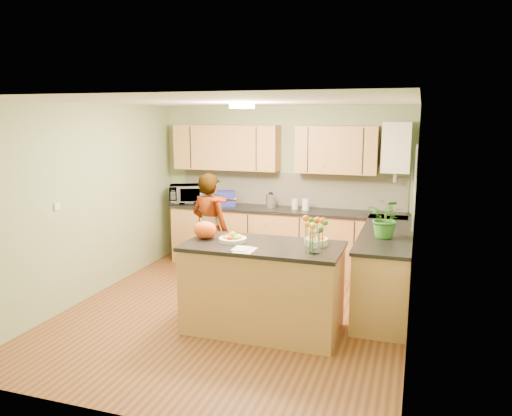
% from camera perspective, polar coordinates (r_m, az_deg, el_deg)
% --- Properties ---
extents(floor, '(4.50, 4.50, 0.00)m').
position_cam_1_polar(floor, '(6.16, -2.47, -11.86)').
color(floor, brown).
rests_on(floor, ground).
extents(ceiling, '(4.00, 4.50, 0.02)m').
position_cam_1_polar(ceiling, '(5.70, -2.67, 12.05)').
color(ceiling, silver).
rests_on(ceiling, wall_back).
extents(wall_back, '(4.00, 0.02, 2.50)m').
position_cam_1_polar(wall_back, '(7.92, 3.19, 2.54)').
color(wall_back, '#90A676').
rests_on(wall_back, floor).
extents(wall_front, '(4.00, 0.02, 2.50)m').
position_cam_1_polar(wall_front, '(3.84, -14.56, -6.37)').
color(wall_front, '#90A676').
rests_on(wall_front, floor).
extents(wall_left, '(0.02, 4.50, 2.50)m').
position_cam_1_polar(wall_left, '(6.77, -18.62, 0.64)').
color(wall_left, '#90A676').
rests_on(wall_left, floor).
extents(wall_right, '(0.02, 4.50, 2.50)m').
position_cam_1_polar(wall_right, '(5.44, 17.55, -1.59)').
color(wall_right, '#90A676').
rests_on(wall_right, floor).
extents(back_counter, '(3.64, 0.62, 0.94)m').
position_cam_1_polar(back_counter, '(7.76, 3.28, -3.50)').
color(back_counter, '#A26840').
rests_on(back_counter, floor).
extents(right_counter, '(0.62, 2.24, 0.94)m').
position_cam_1_polar(right_counter, '(6.47, 14.61, -6.69)').
color(right_counter, '#A26840').
rests_on(right_counter, floor).
extents(splashback, '(3.60, 0.02, 0.52)m').
position_cam_1_polar(splashback, '(7.89, 3.86, 2.13)').
color(splashback, silver).
rests_on(splashback, back_counter).
extents(upper_cabinets, '(3.20, 0.34, 0.70)m').
position_cam_1_polar(upper_cabinets, '(7.75, 1.65, 6.83)').
color(upper_cabinets, '#A26840').
rests_on(upper_cabinets, wall_back).
extents(boiler, '(0.40, 0.30, 0.86)m').
position_cam_1_polar(boiler, '(7.44, 15.75, 6.66)').
color(boiler, white).
rests_on(boiler, wall_back).
extents(window_right, '(0.01, 1.30, 1.05)m').
position_cam_1_polar(window_right, '(5.99, 17.73, 2.38)').
color(window_right, white).
rests_on(window_right, wall_right).
extents(light_switch, '(0.02, 0.09, 0.09)m').
position_cam_1_polar(light_switch, '(6.29, -21.78, 0.18)').
color(light_switch, white).
rests_on(light_switch, wall_left).
extents(ceiling_lamp, '(0.30, 0.30, 0.07)m').
position_cam_1_polar(ceiling_lamp, '(5.99, -1.62, 11.61)').
color(ceiling_lamp, '#FFEABF').
rests_on(ceiling_lamp, ceiling).
extents(peninsula_island, '(1.71, 0.87, 0.98)m').
position_cam_1_polar(peninsula_island, '(5.54, 0.79, -9.06)').
color(peninsula_island, '#A26840').
rests_on(peninsula_island, floor).
extents(fruit_dish, '(0.30, 0.30, 0.11)m').
position_cam_1_polar(fruit_dish, '(5.49, -2.68, -3.43)').
color(fruit_dish, beige).
rests_on(fruit_dish, peninsula_island).
extents(orange_bowl, '(0.25, 0.25, 0.15)m').
position_cam_1_polar(orange_bowl, '(5.39, 6.89, -3.58)').
color(orange_bowl, beige).
rests_on(orange_bowl, peninsula_island).
extents(flower_vase, '(0.26, 0.26, 0.48)m').
position_cam_1_polar(flower_vase, '(5.01, 6.77, -1.68)').
color(flower_vase, silver).
rests_on(flower_vase, peninsula_island).
extents(orange_bag, '(0.32, 0.30, 0.20)m').
position_cam_1_polar(orange_bag, '(5.66, -5.83, -2.50)').
color(orange_bag, '#F24F13').
rests_on(orange_bag, peninsula_island).
extents(papers, '(0.20, 0.27, 0.01)m').
position_cam_1_polar(papers, '(5.15, -1.26, -4.82)').
color(papers, white).
rests_on(papers, peninsula_island).
extents(violinist, '(0.66, 0.51, 1.59)m').
position_cam_1_polar(violinist, '(6.89, -5.27, -2.55)').
color(violinist, '#E3AE8B').
rests_on(violinist, floor).
extents(violin, '(0.60, 0.52, 0.15)m').
position_cam_1_polar(violin, '(6.52, -4.49, 1.00)').
color(violin, '#561205').
rests_on(violin, violinist).
extents(microwave, '(0.65, 0.56, 0.30)m').
position_cam_1_polar(microwave, '(8.20, -7.91, 1.60)').
color(microwave, white).
rests_on(microwave, back_counter).
extents(blue_box, '(0.35, 0.31, 0.24)m').
position_cam_1_polar(blue_box, '(7.91, -3.42, 1.12)').
color(blue_box, '#212999').
rests_on(blue_box, back_counter).
extents(kettle, '(0.15, 0.15, 0.28)m').
position_cam_1_polar(kettle, '(7.74, 1.70, 0.90)').
color(kettle, silver).
rests_on(kettle, back_counter).
extents(jar_cream, '(0.10, 0.10, 0.16)m').
position_cam_1_polar(jar_cream, '(7.64, 4.47, 0.46)').
color(jar_cream, beige).
rests_on(jar_cream, back_counter).
extents(jar_white, '(0.14, 0.14, 0.17)m').
position_cam_1_polar(jar_white, '(7.57, 5.70, 0.41)').
color(jar_white, white).
rests_on(jar_white, back_counter).
extents(potted_plant, '(0.53, 0.50, 0.47)m').
position_cam_1_polar(potted_plant, '(5.97, 14.71, -1.13)').
color(potted_plant, '#327426').
rests_on(potted_plant, right_counter).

